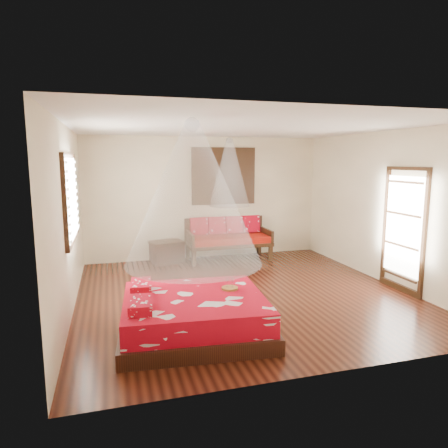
{
  "coord_description": "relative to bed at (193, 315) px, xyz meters",
  "views": [
    {
      "loc": [
        -2.13,
        -6.27,
        2.27
      ],
      "look_at": [
        -0.22,
        0.43,
        1.15
      ],
      "focal_mm": 32.0,
      "sensor_mm": 36.0,
      "label": 1
    }
  ],
  "objects": [
    {
      "name": "shutter_panel",
      "position": [
        1.57,
        4.06,
        1.65
      ],
      "size": [
        1.52,
        0.06,
        1.32
      ],
      "color": "black",
      "rests_on": "wall_back"
    },
    {
      "name": "mosquito_net_main",
      "position": [
        0.01,
        -0.0,
        1.6
      ],
      "size": [
        1.76,
        1.76,
        1.8
      ],
      "primitive_type": "cone",
      "color": "white",
      "rests_on": "ceiling"
    },
    {
      "name": "room",
      "position": [
        1.15,
        1.34,
        1.15
      ],
      "size": [
        5.54,
        5.54,
        2.84
      ],
      "color": "black",
      "rests_on": "ground"
    },
    {
      "name": "glazed_door",
      "position": [
        3.86,
        0.74,
        0.82
      ],
      "size": [
        0.08,
        1.02,
        2.16
      ],
      "color": "black",
      "rests_on": "floor"
    },
    {
      "name": "daybed",
      "position": [
        1.57,
        3.73,
        0.27
      ],
      "size": [
        1.9,
        0.84,
        0.97
      ],
      "color": "black",
      "rests_on": "floor"
    },
    {
      "name": "bed",
      "position": [
        0.0,
        0.0,
        0.0
      ],
      "size": [
        2.06,
        1.89,
        0.63
      ],
      "rotation": [
        0.0,
        0.0,
        -0.09
      ],
      "color": "black",
      "rests_on": "floor"
    },
    {
      "name": "storage_chest",
      "position": [
        0.17,
        3.79,
        -0.0
      ],
      "size": [
        0.81,
        0.67,
        0.49
      ],
      "rotation": [
        0.0,
        0.0,
        0.24
      ],
      "color": "black",
      "rests_on": "floor"
    },
    {
      "name": "window_left",
      "position": [
        -1.56,
        1.54,
        1.45
      ],
      "size": [
        0.1,
        1.74,
        1.34
      ],
      "color": "black",
      "rests_on": "wall_left"
    },
    {
      "name": "wine_tray",
      "position": [
        0.55,
        0.15,
        0.3
      ],
      "size": [
        0.23,
        0.23,
        0.19
      ],
      "rotation": [
        0.0,
        0.0,
        -0.34
      ],
      "color": "brown",
      "rests_on": "bed"
    },
    {
      "name": "mosquito_net_daybed",
      "position": [
        1.57,
        3.59,
        1.75
      ],
      "size": [
        0.9,
        0.9,
        1.5
      ],
      "primitive_type": "cone",
      "color": "white",
      "rests_on": "ceiling"
    }
  ]
}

